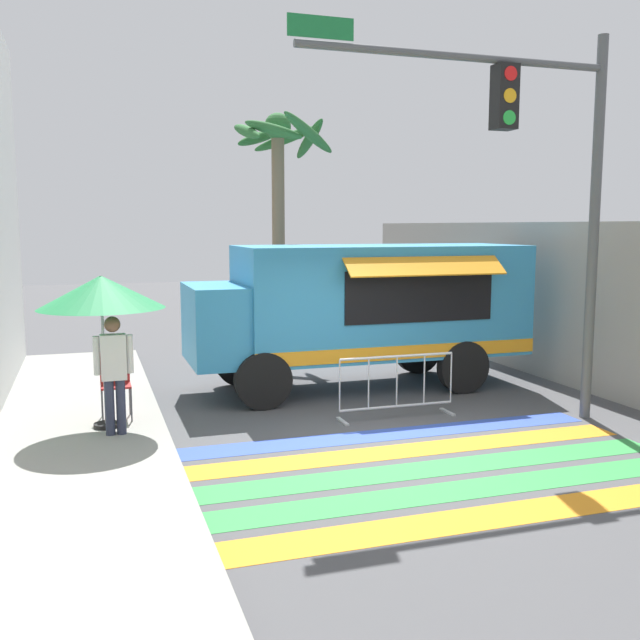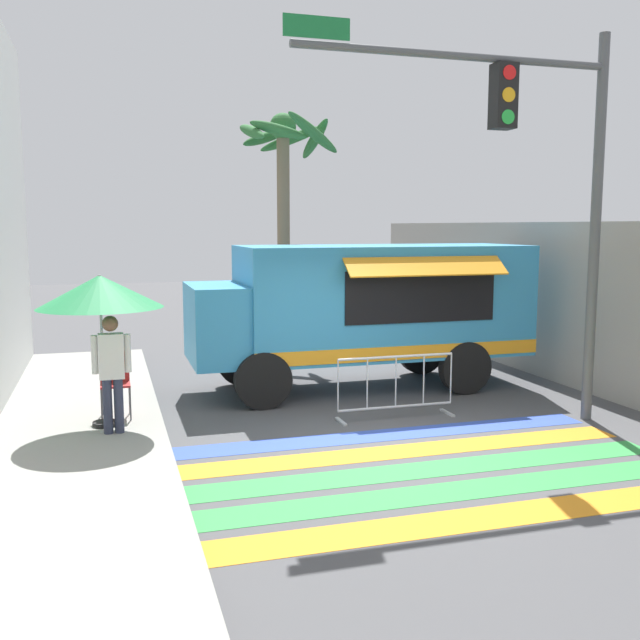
# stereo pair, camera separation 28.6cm
# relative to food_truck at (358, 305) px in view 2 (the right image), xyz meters

# --- Properties ---
(ground_plane) EXTENTS (60.00, 60.00, 0.00)m
(ground_plane) POSITION_rel_food_truck_xyz_m (-0.67, -3.17, -1.56)
(ground_plane) COLOR #4C4C4F
(concrete_wall_right) EXTENTS (0.20, 16.00, 3.08)m
(concrete_wall_right) POSITION_rel_food_truck_xyz_m (3.95, -0.17, -0.02)
(concrete_wall_right) COLOR #A39E93
(concrete_wall_right) RESTS_ON ground_plane
(crosswalk_painted) EXTENTS (6.40, 3.60, 0.01)m
(crosswalk_painted) POSITION_rel_food_truck_xyz_m (-0.67, -4.44, -1.55)
(crosswalk_painted) COLOR orange
(crosswalk_painted) RESTS_ON ground_plane
(food_truck) EXTENTS (6.17, 2.50, 2.65)m
(food_truck) POSITION_rel_food_truck_xyz_m (0.00, 0.00, 0.00)
(food_truck) COLOR #338CBF
(food_truck) RESTS_ON ground_plane
(traffic_signal_pole) EXTENTS (4.94, 0.29, 5.81)m
(traffic_signal_pole) POSITION_rel_food_truck_xyz_m (1.70, -3.01, 2.41)
(traffic_signal_pole) COLOR #515456
(traffic_signal_pole) RESTS_ON ground_plane
(patio_umbrella) EXTENTS (1.77, 1.77, 2.19)m
(patio_umbrella) POSITION_rel_food_truck_xyz_m (-4.50, -1.68, 0.51)
(patio_umbrella) COLOR black
(patio_umbrella) RESTS_ON sidewalk_left
(folding_chair) EXTENTS (0.44, 0.44, 1.00)m
(folding_chair) POSITION_rel_food_truck_xyz_m (-4.33, -1.18, -0.83)
(folding_chair) COLOR #4C4C51
(folding_chair) RESTS_ON sidewalk_left
(vendor_person) EXTENTS (0.53, 0.22, 1.66)m
(vendor_person) POSITION_rel_food_truck_xyz_m (-4.38, -2.10, -0.49)
(vendor_person) COLOR #2D3347
(vendor_person) RESTS_ON sidewalk_left
(barricade_front) EXTENTS (1.93, 0.44, 1.00)m
(barricade_front) POSITION_rel_food_truck_xyz_m (-0.12, -2.09, -1.07)
(barricade_front) COLOR #B7BABF
(barricade_front) RESTS_ON ground_plane
(palm_tree) EXTENTS (2.25, 2.50, 5.52)m
(palm_tree) POSITION_rel_food_truck_xyz_m (-0.43, 3.73, 2.59)
(palm_tree) COLOR #7A664C
(palm_tree) RESTS_ON ground_plane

